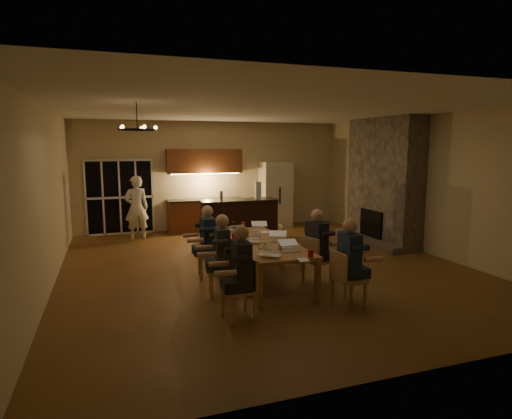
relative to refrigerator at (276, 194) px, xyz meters
The scene contains 44 objects.
floor 4.67m from the refrigerator, 114.60° to the right, with size 9.00×9.00×0.00m, color brown.
back_wall 2.03m from the refrigerator, 168.98° to the left, with size 8.00×0.04×3.20m, color tan.
left_wall 7.25m from the refrigerator, 144.97° to the right, with size 0.04×9.00×3.20m, color tan.
right_wall 4.70m from the refrigerator, 62.94° to the right, with size 0.04×9.00×3.20m, color tan.
ceiling 5.08m from the refrigerator, 114.60° to the right, with size 8.00×9.00×0.04m, color white.
french_doors 4.61m from the refrigerator, behind, with size 1.86×0.08×2.10m, color black.
fireplace 3.51m from the refrigerator, 58.61° to the right, with size 0.58×2.50×3.20m, color #75685B.
kitchenette 2.21m from the refrigerator, behind, with size 2.24×0.68×2.40m, color brown, non-canonical shape.
refrigerator is the anchor object (origin of this frame).
dining_table 5.55m from the refrigerator, 114.47° to the right, with size 1.10×2.77×0.75m, color #BB7F4A.
bar_island 2.21m from the refrigerator, 138.32° to the right, with size 2.08×0.68×1.08m, color black.
chair_left_near 7.32m from the refrigerator, 115.85° to the right, with size 0.44×0.44×0.89m, color tan, non-canonical shape.
chair_left_mid 6.40m from the refrigerator, 119.76° to the right, with size 0.44×0.44×0.89m, color tan, non-canonical shape.
chair_left_far 5.49m from the refrigerator, 124.90° to the right, with size 0.44×0.44×0.89m, color tan, non-canonical shape.
chair_right_near 6.84m from the refrigerator, 102.05° to the right, with size 0.44×0.44×0.89m, color tan, non-canonical shape.
chair_right_mid 5.71m from the refrigerator, 103.96° to the right, with size 0.44×0.44×0.89m, color tan, non-canonical shape.
chair_right_far 4.64m from the refrigerator, 107.80° to the right, with size 0.44×0.44×0.89m, color tan, non-canonical shape.
person_left_near 7.31m from the refrigerator, 115.47° to the right, with size 0.60×0.60×1.38m, color #25262F, non-canonical shape.
person_right_near 6.74m from the refrigerator, 101.81° to the right, with size 0.60×0.60×1.38m, color #1D2F48, non-canonical shape.
person_left_mid 6.37m from the refrigerator, 119.61° to the right, with size 0.60×0.60×1.38m, color #363C3F, non-canonical shape.
person_right_mid 5.70m from the refrigerator, 104.23° to the right, with size 0.60×0.60×1.38m, color #25262F, non-canonical shape.
person_left_far 5.44m from the refrigerator, 125.39° to the right, with size 0.60×0.60×1.38m, color #1D2F48, non-canonical shape.
standing_person 4.25m from the refrigerator, behind, with size 0.63×0.41×1.72m, color white.
chandelier 6.78m from the refrigerator, 132.08° to the right, with size 0.62×0.62×0.03m, color black.
laptop_a 6.54m from the refrigerator, 112.32° to the right, with size 0.32×0.28×0.23m, color silver, non-canonical shape.
laptop_b 6.22m from the refrigerator, 109.41° to the right, with size 0.32×0.28×0.23m, color silver, non-canonical shape.
laptop_c 5.60m from the refrigerator, 116.27° to the right, with size 0.32×0.28×0.23m, color silver, non-canonical shape.
laptop_d 5.48m from the refrigerator, 111.29° to the right, with size 0.32×0.28×0.23m, color silver, non-canonical shape.
laptop_e 4.65m from the refrigerator, 122.68° to the right, with size 0.32×0.28×0.23m, color silver, non-canonical shape.
laptop_f 4.49m from the refrigerator, 115.89° to the right, with size 0.32×0.28×0.23m, color silver, non-canonical shape.
mug_front 5.94m from the refrigerator, 113.48° to the right, with size 0.07×0.07×0.10m, color white.
mug_mid 5.01m from the refrigerator, 115.90° to the right, with size 0.08×0.08×0.10m, color white.
mug_back 4.97m from the refrigerator, 121.55° to the right, with size 0.07×0.07×0.10m, color white.
redcup_near 6.62m from the refrigerator, 106.87° to the right, with size 0.09×0.09×0.12m, color #BB0C12.
redcup_mid 5.39m from the refrigerator, 119.99° to the right, with size 0.09×0.09×0.12m, color #BB0C12.
redcup_far 4.26m from the refrigerator, 121.04° to the right, with size 0.09×0.09×0.12m, color #BB0C12.
can_silver 6.16m from the refrigerator, 110.98° to the right, with size 0.06×0.06×0.12m, color #B2B2B7.
can_cola 4.30m from the refrigerator, 123.75° to the right, with size 0.07×0.07×0.12m, color #3F0F0C.
plate_near 5.96m from the refrigerator, 109.57° to the right, with size 0.27×0.27×0.02m, color white.
plate_left 6.51m from the refrigerator, 113.11° to the right, with size 0.24×0.24×0.02m, color white.
plate_far 4.71m from the refrigerator, 113.90° to the right, with size 0.27×0.27×0.02m, color white.
notepad 6.80m from the refrigerator, 108.08° to the right, with size 0.15×0.22×0.01m, color white.
bar_bottle 2.53m from the refrigerator, 146.18° to the right, with size 0.08×0.08×0.24m, color #99999E.
bar_blender 1.79m from the refrigerator, 127.33° to the right, with size 0.14×0.14×0.45m, color silver.
Camera 1 is at (-2.97, -8.09, 2.49)m, focal length 30.00 mm.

